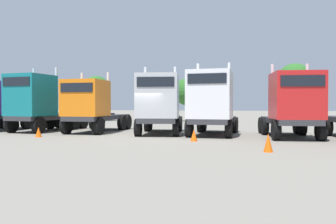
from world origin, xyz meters
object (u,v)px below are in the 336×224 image
(semi_truck_white, at_px, (211,103))
(semi_truck_orange, at_px, (91,106))
(semi_truck_teal, at_px, (37,102))
(semi_truck_red, at_px, (293,104))
(traffic_cone_far, at_px, (38,132))
(traffic_cone_near, at_px, (194,135))
(semi_truck_silver, at_px, (159,104))
(traffic_cone_mid, at_px, (268,143))

(semi_truck_white, bearing_deg, semi_truck_orange, -91.69)
(semi_truck_teal, distance_m, semi_truck_red, 16.37)
(semi_truck_teal, xyz_separation_m, traffic_cone_far, (2.48, -3.27, -1.73))
(semi_truck_red, bearing_deg, semi_truck_white, -104.14)
(semi_truck_teal, height_order, semi_truck_white, semi_truck_teal)
(semi_truck_orange, relative_size, traffic_cone_near, 10.69)
(semi_truck_silver, height_order, traffic_cone_mid, semi_truck_silver)
(traffic_cone_mid, bearing_deg, semi_truck_orange, 149.16)
(semi_truck_red, height_order, traffic_cone_near, semi_truck_red)
(semi_truck_teal, distance_m, semi_truck_silver, 8.67)
(traffic_cone_far, bearing_deg, traffic_cone_mid, -13.95)
(semi_truck_teal, height_order, semi_truck_orange, semi_truck_teal)
(semi_truck_teal, xyz_separation_m, semi_truck_orange, (3.97, 0.18, -0.23))
(semi_truck_silver, xyz_separation_m, traffic_cone_near, (2.76, -3.13, -1.60))
(traffic_cone_mid, xyz_separation_m, traffic_cone_far, (-12.45, 3.09, -0.08))
(semi_truck_teal, distance_m, traffic_cone_far, 4.45)
(semi_truck_orange, xyz_separation_m, semi_truck_silver, (4.70, -0.25, 0.12))
(semi_truck_silver, bearing_deg, semi_truck_red, 76.02)
(semi_truck_white, height_order, traffic_cone_far, semi_truck_white)
(semi_truck_white, relative_size, traffic_cone_near, 10.09)
(traffic_cone_mid, height_order, traffic_cone_far, traffic_cone_mid)
(traffic_cone_near, height_order, traffic_cone_far, traffic_cone_near)
(semi_truck_orange, relative_size, traffic_cone_mid, 8.85)
(semi_truck_red, bearing_deg, traffic_cone_near, -70.29)
(semi_truck_silver, height_order, traffic_cone_near, semi_truck_silver)
(semi_truck_teal, relative_size, semi_truck_red, 1.07)
(traffic_cone_far, bearing_deg, traffic_cone_near, 0.50)
(semi_truck_silver, bearing_deg, traffic_cone_near, 30.93)
(semi_truck_silver, bearing_deg, semi_truck_white, 78.79)
(semi_truck_teal, relative_size, semi_truck_silver, 0.99)
(semi_truck_red, distance_m, traffic_cone_far, 14.23)
(traffic_cone_near, xyz_separation_m, traffic_cone_far, (-8.95, -0.08, -0.02))
(traffic_cone_near, bearing_deg, traffic_cone_mid, -42.17)
(semi_truck_teal, bearing_deg, semi_truck_silver, 93.63)
(semi_truck_orange, bearing_deg, semi_truck_white, 86.17)
(semi_truck_silver, relative_size, semi_truck_white, 1.07)
(semi_truck_silver, relative_size, traffic_cone_mid, 8.98)
(semi_truck_orange, xyz_separation_m, semi_truck_white, (7.92, -0.29, 0.18))
(semi_truck_orange, bearing_deg, traffic_cone_far, -25.06)
(semi_truck_teal, height_order, semi_truck_red, semi_truck_teal)
(traffic_cone_near, bearing_deg, traffic_cone_far, -179.50)
(semi_truck_orange, height_order, traffic_cone_near, semi_truck_orange)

